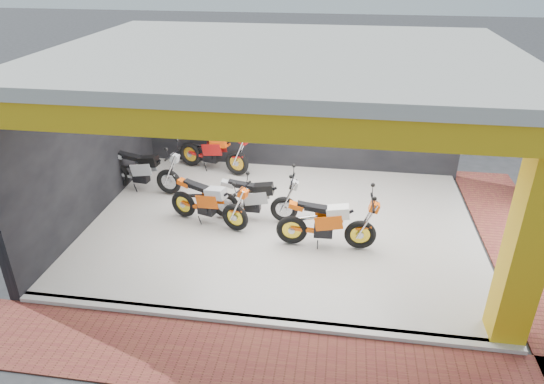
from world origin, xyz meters
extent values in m
plane|color=#2D2D30|center=(0.00, 0.00, 0.00)|extent=(80.00, 80.00, 0.00)
cube|color=white|center=(0.00, 2.00, 0.05)|extent=(8.00, 6.00, 0.10)
cube|color=beige|center=(0.00, 2.00, 3.60)|extent=(8.40, 6.40, 0.20)
cube|color=black|center=(0.00, 5.10, 1.75)|extent=(8.20, 0.20, 3.50)
cube|color=black|center=(-4.10, 2.00, 1.75)|extent=(0.20, 6.20, 3.50)
cube|color=gold|center=(3.75, -0.75, 1.75)|extent=(0.50, 0.50, 3.50)
cube|color=gold|center=(0.00, -1.00, 3.30)|extent=(8.40, 0.30, 0.40)
cube|color=gold|center=(4.00, 2.00, 3.30)|extent=(0.30, 6.40, 0.40)
cube|color=white|center=(0.00, -1.02, 0.05)|extent=(8.00, 0.20, 0.10)
cube|color=brown|center=(0.00, -1.80, 0.01)|extent=(9.00, 1.40, 0.03)
cube|color=brown|center=(4.80, 2.00, 0.01)|extent=(1.40, 7.00, 0.03)
camera|label=1|loc=(1.11, -6.82, 5.31)|focal=32.00mm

